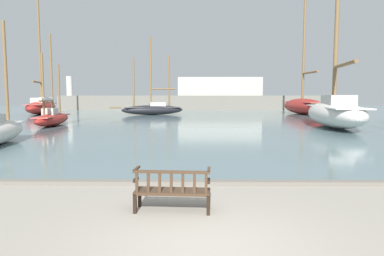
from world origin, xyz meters
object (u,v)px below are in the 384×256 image
Objects in this scene: sailboat_far_starboard at (153,108)px; sailboat_outer_port at (52,117)px; sailboat_nearest_starboard at (41,106)px; park_bench at (172,190)px; sailboat_far_port at (303,105)px; sailboat_centre_channel at (335,112)px.

sailboat_far_starboard reaches higher than sailboat_outer_port.
sailboat_nearest_starboard is (-8.92, 17.85, 0.40)m from sailboat_outer_port.
park_bench is 36.09m from sailboat_far_starboard.
sailboat_far_starboard is 0.60× the size of sailboat_nearest_starboard.
sailboat_far_starboard is 19.51m from sailboat_far_port.
park_bench is at bearing -82.22° from sailboat_far_starboard.
sailboat_outer_port is (-11.01, 20.12, 0.27)m from park_bench.
sailboat_far_starboard is at bearing -8.35° from sailboat_nearest_starboard.
sailboat_outer_port is at bearing -63.44° from sailboat_nearest_starboard.
sailboat_outer_port is (-6.13, -15.64, -0.17)m from sailboat_far_starboard.
park_bench is 22.93m from sailboat_outer_port.
sailboat_centre_channel is at bearing -46.67° from sailboat_far_starboard.
sailboat_far_port is (19.40, 2.00, 0.36)m from sailboat_far_starboard.
sailboat_centre_channel is at bearing -100.53° from sailboat_far_port.
sailboat_outer_port is at bearing -111.40° from sailboat_far_starboard.
park_bench is 0.10× the size of sailboat_nearest_starboard.
sailboat_centre_channel is (15.90, -16.85, 0.34)m from sailboat_far_starboard.
sailboat_centre_channel reaches higher than sailboat_outer_port.
sailboat_nearest_starboard is at bearing 148.37° from sailboat_centre_channel.
sailboat_far_port is at bearing 68.97° from park_bench.
sailboat_nearest_starboard is (-15.05, 2.21, 0.23)m from sailboat_far_starboard.
sailboat_outer_port reaches higher than park_bench.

